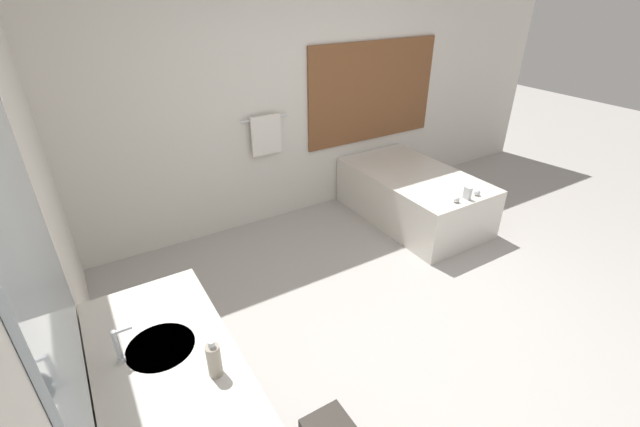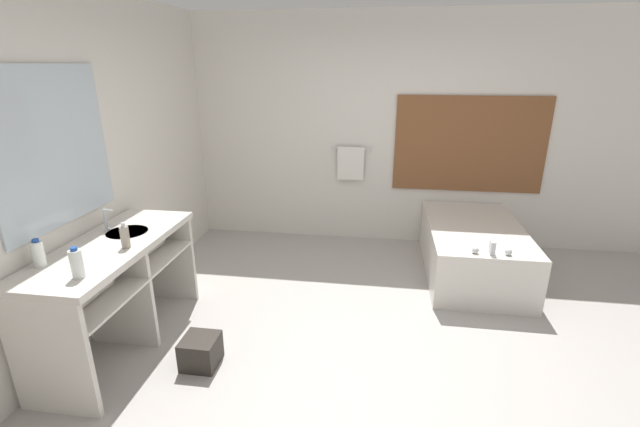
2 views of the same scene
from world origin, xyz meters
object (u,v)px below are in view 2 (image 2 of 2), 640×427
soap_dispenser (125,237)px  waste_bin (201,351)px  water_bottle_2 (38,254)px  water_bottle_1 (77,264)px  bathtub (473,247)px

soap_dispenser → waste_bin: (0.53, -0.10, -0.84)m
water_bottle_2 → soap_dispenser: 0.52m
water_bottle_1 → waste_bin: bearing=33.1°
water_bottle_1 → soap_dispenser: size_ratio=1.06×
water_bottle_1 → waste_bin: 1.08m
soap_dispenser → waste_bin: size_ratio=0.74×
water_bottle_2 → waste_bin: 1.27m
water_bottle_2 → water_bottle_1: bearing=-16.8°
bathtub → soap_dispenser: bearing=-148.1°
water_bottle_1 → water_bottle_2: water_bottle_1 is taller
water_bottle_2 → bathtub: bearing=33.4°
bathtub → waste_bin: 2.91m
bathtub → soap_dispenser: soap_dispenser is taller
water_bottle_1 → soap_dispenser: bearing=86.4°
bathtub → water_bottle_2: water_bottle_2 is taller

